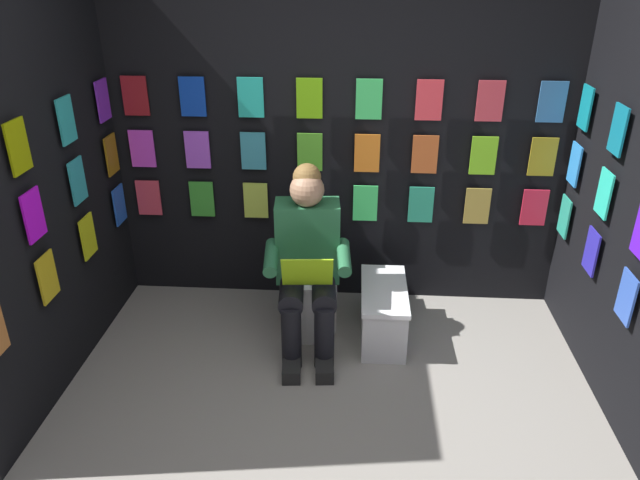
# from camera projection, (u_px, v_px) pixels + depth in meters

# --- Properties ---
(display_wall_back) EXTENTS (3.19, 0.14, 2.49)m
(display_wall_back) POSITION_uv_depth(u_px,v_px,m) (339.00, 131.00, 4.01)
(display_wall_back) COLOR black
(display_wall_back) RESTS_ON ground
(display_wall_right) EXTENTS (0.14, 1.91, 2.49)m
(display_wall_right) POSITION_uv_depth(u_px,v_px,m) (38.00, 174.00, 3.21)
(display_wall_right) COLOR black
(display_wall_right) RESTS_ON ground
(toilet) EXTENTS (0.42, 0.57, 0.77)m
(toilet) POSITION_uv_depth(u_px,v_px,m) (309.00, 282.00, 3.99)
(toilet) COLOR white
(toilet) RESTS_ON ground
(person_reading) EXTENTS (0.55, 0.71, 1.19)m
(person_reading) POSITION_uv_depth(u_px,v_px,m) (308.00, 261.00, 3.67)
(person_reading) COLOR #286B42
(person_reading) RESTS_ON ground
(comic_longbox_near) EXTENTS (0.30, 0.65, 0.37)m
(comic_longbox_near) POSITION_uv_depth(u_px,v_px,m) (383.00, 312.00, 3.91)
(comic_longbox_near) COLOR silver
(comic_longbox_near) RESTS_ON ground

